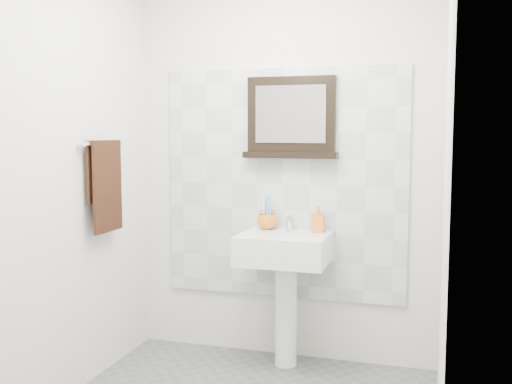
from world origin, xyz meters
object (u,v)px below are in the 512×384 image
pedestal_sink (285,263)px  soap_dispenser (318,219)px  hand_towel (105,179)px  toothbrush_cup (267,222)px  framed_mirror (291,120)px

pedestal_sink → soap_dispenser: (0.19, 0.12, 0.27)m
hand_towel → toothbrush_cup: bearing=33.0°
toothbrush_cup → framed_mirror: bearing=17.8°
soap_dispenser → framed_mirror: bearing=160.8°
soap_dispenser → toothbrush_cup: bearing=176.4°
hand_towel → pedestal_sink: bearing=22.4°
pedestal_sink → framed_mirror: bearing=92.5°
pedestal_sink → framed_mirror: (-0.01, 0.19, 0.89)m
pedestal_sink → soap_dispenser: size_ratio=5.77×
pedestal_sink → toothbrush_cup: pedestal_sink is taller
pedestal_sink → toothbrush_cup: (-0.15, 0.14, 0.23)m
toothbrush_cup → framed_mirror: 0.68m
framed_mirror → hand_towel: 1.22m
pedestal_sink → toothbrush_cup: bearing=138.1°
toothbrush_cup → hand_towel: (-0.85, -0.55, 0.30)m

